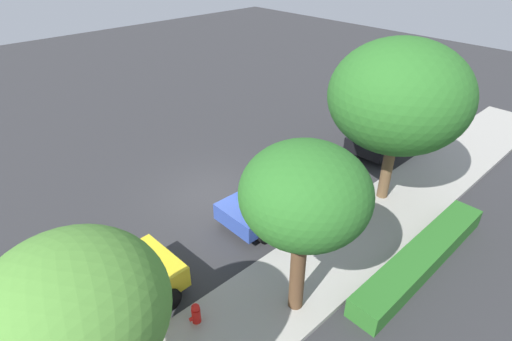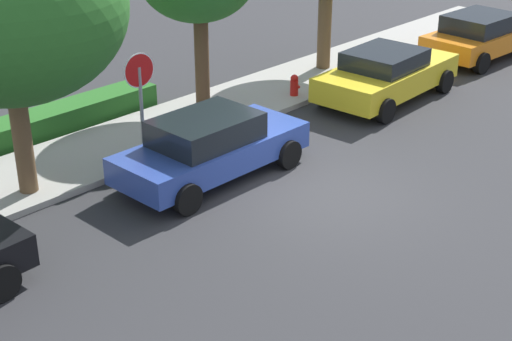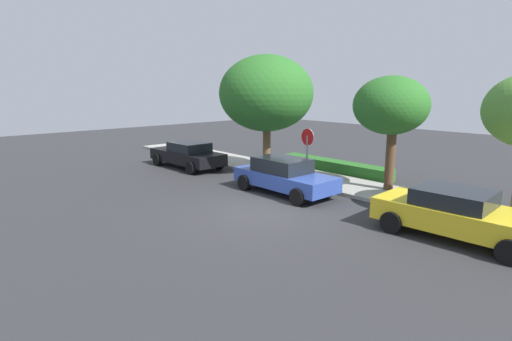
% 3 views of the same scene
% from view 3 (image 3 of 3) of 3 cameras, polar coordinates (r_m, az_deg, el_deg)
% --- Properties ---
extents(ground_plane, '(60.00, 60.00, 0.00)m').
position_cam_3_polar(ground_plane, '(13.81, 0.69, -5.77)').
color(ground_plane, '#2D2D30').
extents(sidewalk_curb, '(32.00, 2.59, 0.14)m').
position_cam_3_polar(sidewalk_curb, '(17.40, 12.72, -2.09)').
color(sidewalk_curb, '#9E9B93').
rests_on(sidewalk_curb, ground_plane).
extents(stop_sign, '(0.77, 0.08, 2.46)m').
position_cam_3_polar(stop_sign, '(17.26, 7.33, 3.47)').
color(stop_sign, gray).
rests_on(stop_sign, ground_plane).
extents(parked_car_blue, '(4.35, 1.95, 1.42)m').
position_cam_3_polar(parked_car_blue, '(15.90, 4.00, -0.71)').
color(parked_car_blue, '#2D479E').
rests_on(parked_car_blue, ground_plane).
extents(parked_car_black, '(4.64, 2.08, 1.36)m').
position_cam_3_polar(parked_car_black, '(21.23, -9.75, 2.26)').
color(parked_car_black, black).
rests_on(parked_car_black, ground_plane).
extents(parked_car_yellow, '(4.51, 2.25, 1.39)m').
position_cam_3_polar(parked_car_yellow, '(12.56, 26.86, -5.50)').
color(parked_car_yellow, yellow).
rests_on(parked_car_yellow, ground_plane).
extents(street_tree_mid_block, '(2.90, 2.90, 4.62)m').
position_cam_3_polar(street_tree_mid_block, '(16.49, 18.70, 8.68)').
color(street_tree_mid_block, '#513823').
rests_on(street_tree_mid_block, ground_plane).
extents(street_tree_far, '(4.44, 4.44, 5.66)m').
position_cam_3_polar(street_tree_far, '(19.13, 1.46, 10.92)').
color(street_tree_far, brown).
rests_on(street_tree_far, ground_plane).
extents(fire_hydrant, '(0.30, 0.22, 0.72)m').
position_cam_3_polar(fire_hydrant, '(14.84, 23.03, -4.04)').
color(fire_hydrant, red).
rests_on(fire_hydrant, ground_plane).
extents(front_yard_hedge, '(6.12, 0.88, 0.60)m').
position_cam_3_polar(front_yard_hedge, '(20.10, 11.07, 0.53)').
color(front_yard_hedge, '#286623').
rests_on(front_yard_hedge, ground_plane).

